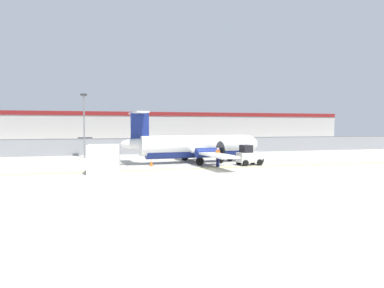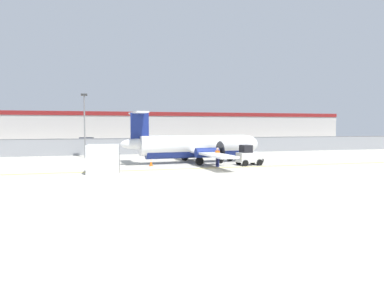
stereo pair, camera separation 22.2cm
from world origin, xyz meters
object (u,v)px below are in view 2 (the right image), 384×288
(traffic_cone_near_right, at_px, (201,157))
(parked_car_2, at_px, (115,144))
(ground_crew_worker, at_px, (218,156))
(parked_car_3, at_px, (148,143))
(baggage_tug, at_px, (249,156))
(parked_car_5, at_px, (210,144))
(traffic_cone_near_left, at_px, (151,162))
(parked_car_1, at_px, (86,142))
(parked_car_0, at_px, (55,144))
(commuter_airplane, at_px, (197,146))
(parked_car_4, at_px, (176,143))
(apron_light_pole, at_px, (84,120))
(cargo_container, at_px, (103,159))
(parked_car_7, at_px, (226,140))
(parked_car_6, at_px, (208,141))

(traffic_cone_near_right, height_order, parked_car_2, parked_car_2)
(ground_crew_worker, xyz_separation_m, parked_car_3, (-2.81, 26.20, -0.06))
(baggage_tug, bearing_deg, parked_car_5, 75.29)
(traffic_cone_near_left, distance_m, parked_car_1, 30.88)
(parked_car_0, height_order, parked_car_2, same)
(commuter_airplane, distance_m, parked_car_0, 27.76)
(baggage_tug, bearing_deg, parked_car_4, 87.72)
(apron_light_pole, bearing_deg, parked_car_2, 73.55)
(cargo_container, bearing_deg, parked_car_2, 90.46)
(cargo_container, bearing_deg, apron_light_pole, 102.62)
(parked_car_0, height_order, parked_car_7, same)
(cargo_container, bearing_deg, baggage_tug, 13.65)
(baggage_tug, relative_size, traffic_cone_near_left, 3.83)
(baggage_tug, xyz_separation_m, parked_car_0, (-20.01, 26.03, 0.04))
(commuter_airplane, bearing_deg, baggage_tug, -43.87)
(ground_crew_worker, bearing_deg, parked_car_5, 48.60)
(parked_car_7, bearing_deg, traffic_cone_near_left, 66.71)
(parked_car_2, distance_m, parked_car_4, 9.33)
(baggage_tug, bearing_deg, parked_car_1, 109.34)
(parked_car_1, height_order, apron_light_pole, apron_light_pole)
(traffic_cone_near_left, height_order, parked_car_2, parked_car_2)
(commuter_airplane, bearing_deg, parked_car_6, 66.40)
(baggage_tug, height_order, parked_car_4, baggage_tug)
(parked_car_4, bearing_deg, traffic_cone_near_left, -113.11)
(parked_car_4, distance_m, parked_car_7, 15.01)
(commuter_airplane, xyz_separation_m, parked_car_3, (-1.97, 22.40, -0.71))
(traffic_cone_near_right, relative_size, parked_car_7, 0.15)
(traffic_cone_near_right, xyz_separation_m, parked_car_1, (-12.91, 26.06, 0.58))
(parked_car_2, height_order, apron_light_pole, apron_light_pole)
(commuter_airplane, relative_size, parked_car_7, 3.66)
(cargo_container, xyz_separation_m, parked_car_7, (22.83, 34.62, -0.21))
(parked_car_1, xyz_separation_m, parked_car_2, (4.60, -7.49, 0.00))
(ground_crew_worker, height_order, apron_light_pole, apron_light_pole)
(ground_crew_worker, relative_size, parked_car_6, 0.39)
(parked_car_0, relative_size, parked_car_3, 0.98)
(apron_light_pole, bearing_deg, cargo_container, -81.73)
(baggage_tug, xyz_separation_m, parked_car_7, (9.81, 32.48, 0.04))
(baggage_tug, bearing_deg, cargo_container, -177.81)
(cargo_container, xyz_separation_m, parked_car_2, (1.79, 26.44, -0.21))
(parked_car_3, relative_size, parked_car_6, 1.00)
(parked_car_2, bearing_deg, parked_car_4, 170.20)
(ground_crew_worker, bearing_deg, parked_car_1, 85.86)
(commuter_airplane, height_order, parked_car_5, commuter_airplane)
(parked_car_1, relative_size, parked_car_4, 1.01)
(commuter_airplane, xyz_separation_m, parked_car_7, (13.85, 29.15, -0.71))
(commuter_airplane, relative_size, parked_car_6, 3.69)
(ground_crew_worker, xyz_separation_m, parked_car_0, (-16.82, 26.49, -0.06))
(commuter_airplane, bearing_deg, ground_crew_worker, -81.83)
(traffic_cone_near_right, bearing_deg, parked_car_5, 68.88)
(parked_car_4, height_order, parked_car_6, same)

